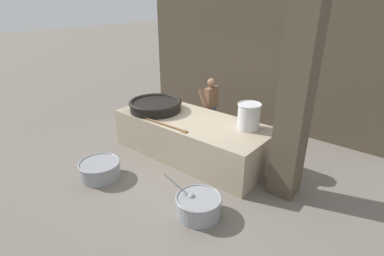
{
  "coord_description": "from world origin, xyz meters",
  "views": [
    {
      "loc": [
        3.83,
        -4.64,
        3.29
      ],
      "look_at": [
        0.0,
        0.0,
        0.64
      ],
      "focal_mm": 28.0,
      "sensor_mm": 36.0,
      "label": 1
    }
  ],
  "objects_px": {
    "cook": "(211,105)",
    "prep_bowl_vegetables": "(198,205)",
    "stock_pot": "(249,116)",
    "prep_bowl_meat": "(100,169)",
    "giant_wok_near": "(155,105)"
  },
  "relations": [
    {
      "from": "stock_pot",
      "to": "cook",
      "type": "height_order",
      "value": "cook"
    },
    {
      "from": "prep_bowl_vegetables",
      "to": "prep_bowl_meat",
      "type": "xyz_separation_m",
      "value": [
        -2.19,
        -0.36,
        -0.01
      ]
    },
    {
      "from": "prep_bowl_meat",
      "to": "giant_wok_near",
      "type": "bearing_deg",
      "value": 97.03
    },
    {
      "from": "cook",
      "to": "stock_pot",
      "type": "bearing_deg",
      "value": 148.49
    },
    {
      "from": "prep_bowl_meat",
      "to": "prep_bowl_vegetables",
      "type": "bearing_deg",
      "value": 9.25
    },
    {
      "from": "giant_wok_near",
      "to": "prep_bowl_vegetables",
      "type": "xyz_separation_m",
      "value": [
        2.41,
        -1.42,
        -0.79
      ]
    },
    {
      "from": "stock_pot",
      "to": "prep_bowl_meat",
      "type": "distance_m",
      "value": 3.12
    },
    {
      "from": "stock_pot",
      "to": "prep_bowl_meat",
      "type": "bearing_deg",
      "value": -131.5
    },
    {
      "from": "prep_bowl_vegetables",
      "to": "prep_bowl_meat",
      "type": "distance_m",
      "value": 2.22
    },
    {
      "from": "prep_bowl_meat",
      "to": "cook",
      "type": "bearing_deg",
      "value": 80.6
    },
    {
      "from": "cook",
      "to": "prep_bowl_vegetables",
      "type": "relative_size",
      "value": 1.58
    },
    {
      "from": "cook",
      "to": "prep_bowl_meat",
      "type": "height_order",
      "value": "cook"
    },
    {
      "from": "giant_wok_near",
      "to": "prep_bowl_meat",
      "type": "xyz_separation_m",
      "value": [
        0.22,
        -1.78,
        -0.8
      ]
    },
    {
      "from": "cook",
      "to": "prep_bowl_vegetables",
      "type": "height_order",
      "value": "cook"
    },
    {
      "from": "prep_bowl_meat",
      "to": "stock_pot",
      "type": "bearing_deg",
      "value": 48.5
    }
  ]
}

